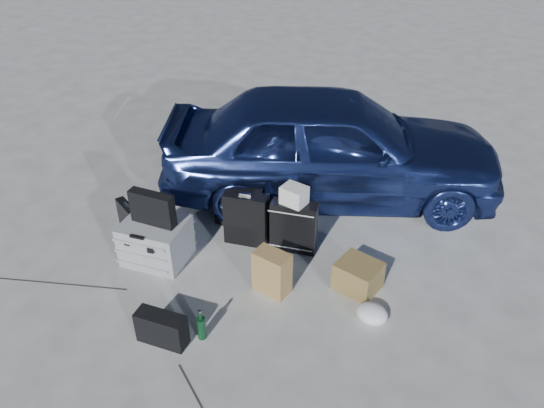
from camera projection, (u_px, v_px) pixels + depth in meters
The scene contains 16 objects.
ground at pixel (202, 295), 4.77m from camera, with size 60.00×60.00×0.00m, color beige.
car at pixel (331, 145), 5.84m from camera, with size 1.49×3.70×1.26m, color #2D418C.
pelican_case at pixel (156, 241), 5.09m from camera, with size 0.58×0.48×0.42m, color #939498.
laptop_bag at pixel (152, 208), 4.88m from camera, with size 0.44×0.11×0.33m, color black.
briefcase at pixel (129, 219), 5.47m from camera, with size 0.41×0.09×0.32m, color black.
suitcase_left at pixel (246, 219), 5.27m from camera, with size 0.43×0.16×0.56m, color black.
suitcase_right at pixel (294, 227), 5.18m from camera, with size 0.45×0.16×0.54m, color black.
white_carton at pixel (294, 195), 4.99m from camera, with size 0.23×0.18×0.18m, color white.
duffel_bag at pixel (250, 211), 5.57m from camera, with size 0.70×0.30×0.35m, color black.
flat_box_white at pixel (250, 194), 5.45m from camera, with size 0.42×0.31×0.07m, color white.
flat_box_black at pixel (249, 189), 5.40m from camera, with size 0.30×0.21×0.06m, color black.
kraft_bag at pixel (272, 272), 4.71m from camera, with size 0.32×0.19×0.42m, color #A78149.
cardboard_box at pixel (358, 276), 4.78m from camera, with size 0.37×0.32×0.28m, color olive.
plastic_bag at pixel (372, 314), 4.48m from camera, with size 0.27×0.23×0.15m, color white.
messenger_bag at pixel (162, 328), 4.25m from camera, with size 0.41×0.15×0.29m, color black.
green_bottle at pixel (201, 325), 4.28m from camera, with size 0.07×0.07×0.29m, color black.
Camera 1 is at (2.06, -2.90, 3.34)m, focal length 35.00 mm.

